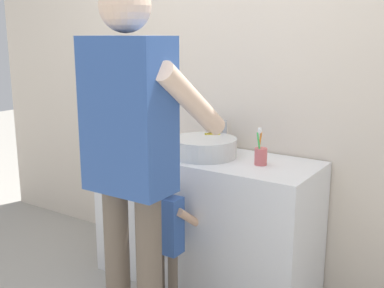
% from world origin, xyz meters
% --- Properties ---
extents(back_wall, '(4.40, 0.08, 2.70)m').
position_xyz_m(back_wall, '(0.00, 0.62, 1.35)').
color(back_wall, beige).
rests_on(back_wall, ground).
extents(vanity_cabinet, '(1.35, 0.54, 0.82)m').
position_xyz_m(vanity_cabinet, '(0.00, 0.30, 0.41)').
color(vanity_cabinet, white).
rests_on(vanity_cabinet, ground).
extents(sink_basin, '(0.39, 0.39, 0.11)m').
position_xyz_m(sink_basin, '(0.00, 0.28, 0.88)').
color(sink_basin, silver).
rests_on(sink_basin, vanity_cabinet).
extents(faucet, '(0.18, 0.14, 0.18)m').
position_xyz_m(faucet, '(0.00, 0.51, 0.90)').
color(faucet, '#B7BABF').
rests_on(faucet, vanity_cabinet).
extents(toothbrush_cup, '(0.07, 0.07, 0.21)m').
position_xyz_m(toothbrush_cup, '(0.36, 0.29, 0.87)').
color(toothbrush_cup, '#D86666').
rests_on(toothbrush_cup, vanity_cabinet).
extents(soap_bottle, '(0.06, 0.06, 0.16)m').
position_xyz_m(soap_bottle, '(-0.40, 0.33, 0.89)').
color(soap_bottle, '#B27FC6').
rests_on(soap_bottle, vanity_cabinet).
extents(child_toddler, '(0.24, 0.24, 0.79)m').
position_xyz_m(child_toddler, '(0.00, -0.10, 0.47)').
color(child_toddler, '#6B5B4C').
rests_on(child_toddler, ground).
extents(adult_parent, '(0.55, 0.57, 1.76)m').
position_xyz_m(adult_parent, '(0.04, -0.42, 1.06)').
color(adult_parent, '#6B5B4C').
rests_on(adult_parent, ground).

